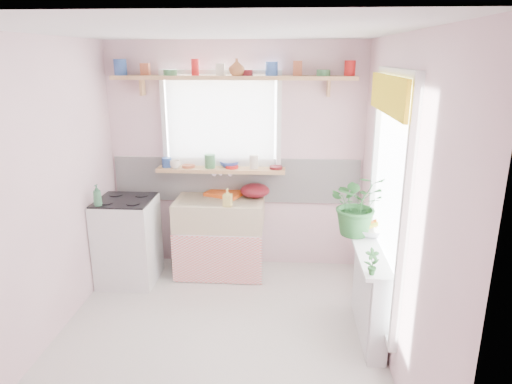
{
  "coord_description": "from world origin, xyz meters",
  "views": [
    {
      "loc": [
        0.57,
        -3.32,
        2.34
      ],
      "look_at": [
        0.3,
        0.55,
        1.17
      ],
      "focal_mm": 32.0,
      "sensor_mm": 36.0,
      "label": 1
    }
  ],
  "objects": [
    {
      "name": "cooker",
      "position": [
        -1.1,
        1.05,
        0.46
      ],
      "size": [
        0.58,
        0.58,
        0.93
      ],
      "color": "white",
      "rests_on": "ground"
    },
    {
      "name": "herb_pot",
      "position": [
        1.21,
        -0.2,
        0.88
      ],
      "size": [
        0.12,
        0.09,
        0.21
      ],
      "primitive_type": "imported",
      "rotation": [
        0.0,
        0.0,
        0.21
      ],
      "color": "#2B6D2E",
      "rests_on": "radiator_ledge"
    },
    {
      "name": "room",
      "position": [
        0.66,
        0.86,
        1.37
      ],
      "size": [
        3.2,
        3.2,
        3.2
      ],
      "color": "silver",
      "rests_on": "ground"
    },
    {
      "name": "sill_bowl",
      "position": [
        -0.07,
        1.54,
        1.19
      ],
      "size": [
        0.23,
        0.23,
        0.07
      ],
      "primitive_type": "imported",
      "rotation": [
        0.0,
        0.0,
        0.12
      ],
      "color": "#3651B1",
      "rests_on": "windowsill"
    },
    {
      "name": "colander",
      "position": [
        0.22,
        1.44,
        0.92
      ],
      "size": [
        0.4,
        0.4,
        0.15
      ],
      "primitive_type": "ellipsoid",
      "rotation": [
        0.0,
        0.0,
        -0.3
      ],
      "color": "#5E1018",
      "rests_on": "sink_unit"
    },
    {
      "name": "dish_tray",
      "position": [
        -0.12,
        1.49,
        0.87
      ],
      "size": [
        0.46,
        0.41,
        0.04
      ],
      "primitive_type": "cube",
      "rotation": [
        0.0,
        0.0,
        -0.39
      ],
      "color": "#DE5113",
      "rests_on": "sink_unit"
    },
    {
      "name": "sink_unit",
      "position": [
        -0.15,
        1.29,
        0.43
      ],
      "size": [
        0.95,
        0.65,
        1.11
      ],
      "color": "white",
      "rests_on": "ground"
    },
    {
      "name": "soap_bottle_sink",
      "position": [
        -0.03,
        1.1,
        0.94
      ],
      "size": [
        0.09,
        0.1,
        0.19
      ],
      "primitive_type": "imported",
      "rotation": [
        0.0,
        0.0,
        -0.13
      ],
      "color": "#D4BF5E",
      "rests_on": "sink_unit"
    },
    {
      "name": "radiator_ledge",
      "position": [
        1.3,
        0.2,
        0.4
      ],
      "size": [
        0.22,
        0.95,
        0.78
      ],
      "color": "white",
      "rests_on": "ground"
    },
    {
      "name": "shelf_vase",
      "position": [
        0.04,
        1.41,
        2.22
      ],
      "size": [
        0.2,
        0.2,
        0.17
      ],
      "primitive_type": "imported",
      "rotation": [
        0.0,
        0.0,
        -0.31
      ],
      "color": "#9A5A2F",
      "rests_on": "pine_shelf"
    },
    {
      "name": "fruit",
      "position": [
        1.34,
        0.61,
        0.88
      ],
      "size": [
        0.2,
        0.14,
        0.1
      ],
      "color": "#EB5C13",
      "rests_on": "fruit_bowl"
    },
    {
      "name": "pine_shelf",
      "position": [
        0.0,
        1.47,
        2.12
      ],
      "size": [
        2.52,
        0.24,
        0.04
      ],
      "primitive_type": "cube",
      "color": "tan",
      "rests_on": "room"
    },
    {
      "name": "fruit_bowl",
      "position": [
        1.33,
        0.6,
        0.81
      ],
      "size": [
        0.38,
        0.38,
        0.08
      ],
      "primitive_type": "imported",
      "rotation": [
        0.0,
        0.0,
        -0.22
      ],
      "color": "silver",
      "rests_on": "radiator_ledge"
    },
    {
      "name": "shelf_crockery",
      "position": [
        -0.02,
        1.47,
        2.19
      ],
      "size": [
        2.47,
        0.11,
        0.12
      ],
      "color": "#3359A5",
      "rests_on": "pine_shelf"
    },
    {
      "name": "sill_crockery",
      "position": [
        -0.2,
        1.48,
        1.21
      ],
      "size": [
        1.35,
        0.11,
        0.12
      ],
      "color": "#3359A5",
      "rests_on": "windowsill"
    },
    {
      "name": "sill_cup",
      "position": [
        -0.64,
        1.42,
        1.21
      ],
      "size": [
        0.12,
        0.12,
        0.09
      ],
      "primitive_type": "imported",
      "rotation": [
        0.0,
        0.0,
        -0.06
      ],
      "color": "silver",
      "rests_on": "windowsill"
    },
    {
      "name": "windowsill",
      "position": [
        -0.15,
        1.48,
        1.14
      ],
      "size": [
        1.4,
        0.22,
        0.04
      ],
      "primitive_type": "cube",
      "color": "tan",
      "rests_on": "room"
    },
    {
      "name": "cooker_bottle",
      "position": [
        -1.29,
        0.83,
        1.02
      ],
      "size": [
        0.09,
        0.09,
        0.22
      ],
      "primitive_type": "imported",
      "rotation": [
        0.0,
        0.0,
        -0.07
      ],
      "color": "#38714C",
      "rests_on": "cooker"
    },
    {
      "name": "jade_plant",
      "position": [
        1.21,
        0.6,
        1.07
      ],
      "size": [
        0.57,
        0.51,
        0.58
      ],
      "primitive_type": "imported",
      "rotation": [
        0.0,
        0.0,
        0.11
      ],
      "color": "#265F2A",
      "rests_on": "radiator_ledge"
    }
  ]
}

